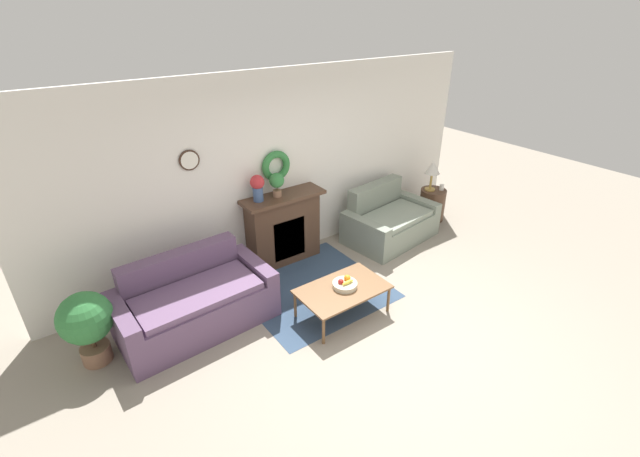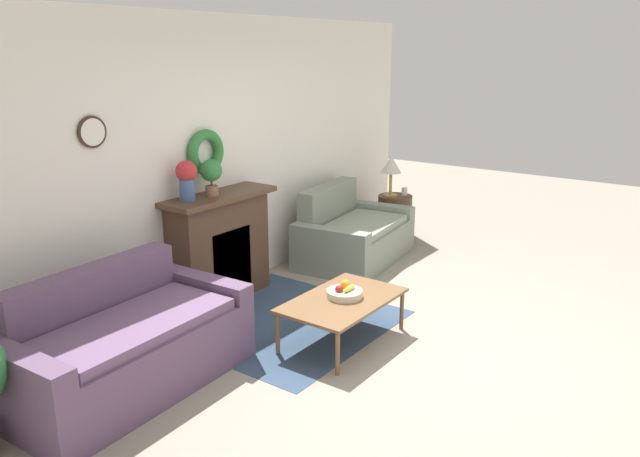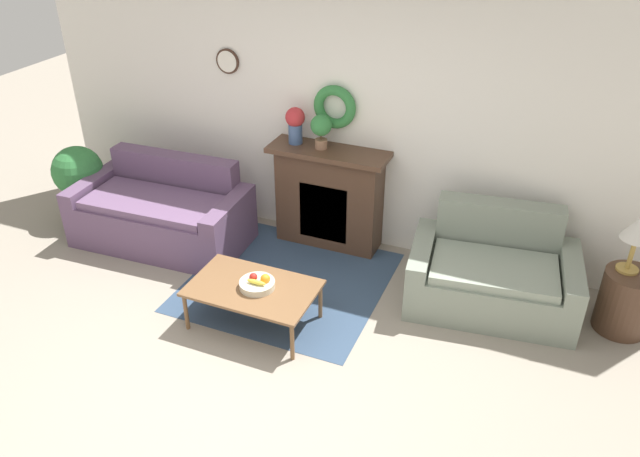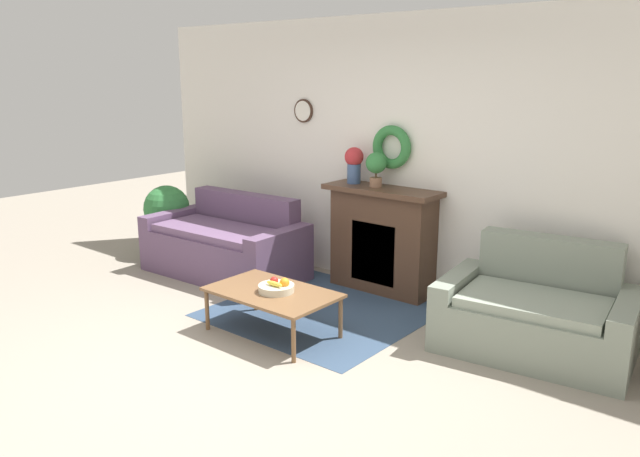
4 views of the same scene
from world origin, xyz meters
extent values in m
plane|color=gray|center=(0.00, 0.00, 0.00)|extent=(16.00, 16.00, 0.00)
cube|color=#334760|center=(-0.22, 1.45, 0.00)|extent=(1.80, 1.76, 0.01)
cube|color=white|center=(0.00, 2.49, 1.35)|extent=(6.80, 0.06, 2.70)
cylinder|color=#382319|center=(-1.30, 2.44, 1.74)|extent=(0.25, 0.02, 0.25)
cylinder|color=white|center=(-1.30, 2.43, 1.74)|extent=(0.21, 0.01, 0.21)
torus|color=#337A3D|center=(-0.13, 2.41, 1.44)|extent=(0.43, 0.10, 0.43)
cube|color=#4C3323|center=(-0.13, 2.29, 0.50)|extent=(1.06, 0.34, 1.01)
cube|color=black|center=(-0.13, 2.13, 0.42)|extent=(0.51, 0.02, 0.60)
cube|color=orange|center=(-0.13, 2.12, 0.35)|extent=(0.41, 0.01, 0.33)
cube|color=#4C3323|center=(-0.13, 2.25, 1.03)|extent=(1.20, 0.41, 0.05)
cube|color=#604766|center=(-1.73, 1.52, 0.23)|extent=(1.45, 0.77, 0.47)
cube|color=#604766|center=(-1.75, 1.97, 0.42)|extent=(1.43, 0.26, 0.85)
cube|color=#604766|center=(-2.53, 1.59, 0.30)|extent=(0.21, 0.91, 0.61)
cube|color=#604766|center=(-0.94, 1.66, 0.30)|extent=(0.21, 0.91, 0.61)
cube|color=#6A4E70|center=(-1.73, 1.52, 0.51)|extent=(1.39, 0.71, 0.08)
cube|color=gray|center=(1.62, 1.74, 0.20)|extent=(1.18, 0.84, 0.40)
cube|color=gray|center=(1.56, 2.20, 0.43)|extent=(1.12, 0.34, 0.86)
cube|color=gray|center=(0.98, 1.76, 0.27)|extent=(0.28, 0.93, 0.54)
cube|color=gray|center=(2.24, 1.92, 0.27)|extent=(0.28, 0.93, 0.54)
cube|color=gray|center=(1.62, 1.74, 0.44)|extent=(1.13, 0.78, 0.08)
cube|color=brown|center=(-0.22, 0.79, 0.37)|extent=(1.07, 0.66, 0.03)
cylinder|color=brown|center=(-0.72, 0.50, 0.18)|extent=(0.04, 0.04, 0.36)
cylinder|color=brown|center=(0.27, 0.50, 0.18)|extent=(0.04, 0.04, 0.36)
cylinder|color=brown|center=(-0.72, 1.08, 0.18)|extent=(0.04, 0.04, 0.36)
cylinder|color=brown|center=(0.27, 1.08, 0.18)|extent=(0.04, 0.04, 0.36)
cylinder|color=beige|center=(-0.18, 0.80, 0.41)|extent=(0.30, 0.30, 0.06)
sphere|color=#B2231E|center=(-0.23, 0.82, 0.46)|extent=(0.07, 0.07, 0.07)
sphere|color=orange|center=(-0.12, 0.83, 0.47)|extent=(0.08, 0.08, 0.08)
ellipsoid|color=yellow|center=(-0.17, 0.76, 0.46)|extent=(0.17, 0.04, 0.04)
cylinder|color=#3D5684|center=(-0.50, 2.29, 1.16)|extent=(0.14, 0.14, 0.20)
sphere|color=#B72D33|center=(-0.50, 2.29, 1.33)|extent=(0.19, 0.19, 0.19)
cylinder|color=#8E664C|center=(-0.21, 2.27, 1.10)|extent=(0.12, 0.12, 0.09)
cylinder|color=#4C3823|center=(-0.21, 2.27, 1.18)|extent=(0.02, 0.02, 0.06)
sphere|color=#337A3D|center=(-0.21, 2.27, 1.29)|extent=(0.21, 0.21, 0.21)
cylinder|color=#8E664C|center=(-2.84, 1.71, 0.10)|extent=(0.30, 0.30, 0.19)
cylinder|color=#4C3823|center=(-2.84, 1.71, 0.27)|extent=(0.05, 0.05, 0.15)
sphere|color=#337A3D|center=(-2.84, 1.71, 0.57)|extent=(0.55, 0.55, 0.55)
camera|label=1|loc=(-2.89, -2.46, 3.41)|focal=24.00mm
camera|label=2|loc=(-4.21, -1.87, 2.36)|focal=35.00mm
camera|label=3|loc=(1.94, -2.92, 3.47)|focal=35.00mm
camera|label=4|loc=(3.20, -2.74, 2.14)|focal=35.00mm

